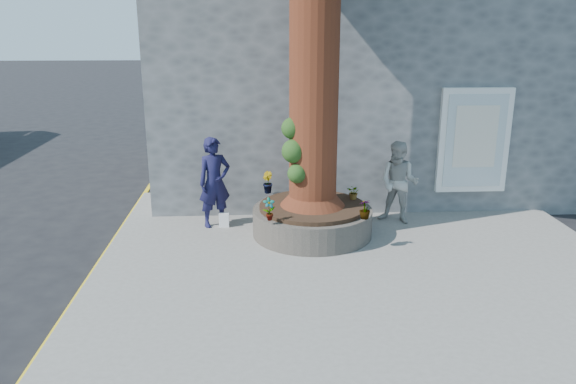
{
  "coord_description": "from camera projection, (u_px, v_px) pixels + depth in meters",
  "views": [
    {
      "loc": [
        -0.24,
        -8.2,
        4.04
      ],
      "look_at": [
        0.28,
        1.1,
        1.25
      ],
      "focal_mm": 35.0,
      "sensor_mm": 36.0,
      "label": 1
    }
  ],
  "objects": [
    {
      "name": "planter",
      "position": [
        312.0,
        220.0,
        10.85
      ],
      "size": [
        2.3,
        2.3,
        0.6
      ],
      "color": "black",
      "rests_on": "pavement"
    },
    {
      "name": "man",
      "position": [
        215.0,
        182.0,
        11.15
      ],
      "size": [
        0.78,
        0.67,
        1.81
      ],
      "primitive_type": "imported",
      "rotation": [
        0.0,
        0.0,
        0.42
      ],
      "color": "#141438",
      "rests_on": "pavement"
    },
    {
      "name": "plant_b",
      "position": [
        267.0,
        182.0,
        11.47
      ],
      "size": [
        0.32,
        0.32,
        0.44
      ],
      "primitive_type": "imported",
      "rotation": [
        0.0,
        0.0,
        2.03
      ],
      "color": "gray",
      "rests_on": "planter"
    },
    {
      "name": "stone_shop",
      "position": [
        358.0,
        58.0,
        15.12
      ],
      "size": [
        10.3,
        8.3,
        6.3
      ],
      "color": "#515457",
      "rests_on": "ground"
    },
    {
      "name": "yellow_line",
      "position": [
        99.0,
        265.0,
        9.81
      ],
      "size": [
        0.1,
        30.0,
        0.01
      ],
      "primitive_type": "cube",
      "color": "yellow",
      "rests_on": "ground"
    },
    {
      "name": "woman",
      "position": [
        399.0,
        183.0,
        11.36
      ],
      "size": [
        1.03,
        0.96,
        1.69
      ],
      "primitive_type": "imported",
      "rotation": [
        0.0,
        0.0,
        -0.52
      ],
      "color": "#B1AFA9",
      "rests_on": "pavement"
    },
    {
      "name": "plant_c",
      "position": [
        365.0,
        209.0,
        9.94
      ],
      "size": [
        0.24,
        0.24,
        0.35
      ],
      "primitive_type": "imported",
      "rotation": [
        0.0,
        0.0,
        3.41
      ],
      "color": "gray",
      "rests_on": "planter"
    },
    {
      "name": "shopping_bag",
      "position": [
        224.0,
        220.0,
        11.29
      ],
      "size": [
        0.2,
        0.12,
        0.28
      ],
      "primitive_type": "cube",
      "rotation": [
        0.0,
        0.0,
        -0.01
      ],
      "color": "white",
      "rests_on": "pavement"
    },
    {
      "name": "pavement",
      "position": [
        356.0,
        256.0,
        10.03
      ],
      "size": [
        9.0,
        8.0,
        0.12
      ],
      "primitive_type": "cube",
      "color": "slate",
      "rests_on": "ground"
    },
    {
      "name": "plant_d",
      "position": [
        354.0,
        192.0,
        11.05
      ],
      "size": [
        0.35,
        0.34,
        0.29
      ],
      "primitive_type": "imported",
      "rotation": [
        0.0,
        0.0,
        5.64
      ],
      "color": "gray",
      "rests_on": "planter"
    },
    {
      "name": "plant_a",
      "position": [
        269.0,
        209.0,
        9.85
      ],
      "size": [
        0.24,
        0.19,
        0.41
      ],
      "primitive_type": "imported",
      "rotation": [
        0.0,
        0.0,
        0.22
      ],
      "color": "gray",
      "rests_on": "planter"
    },
    {
      "name": "ground",
      "position": [
        274.0,
        286.0,
        9.01
      ],
      "size": [
        120.0,
        120.0,
        0.0
      ],
      "primitive_type": "plane",
      "color": "black",
      "rests_on": "ground"
    }
  ]
}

